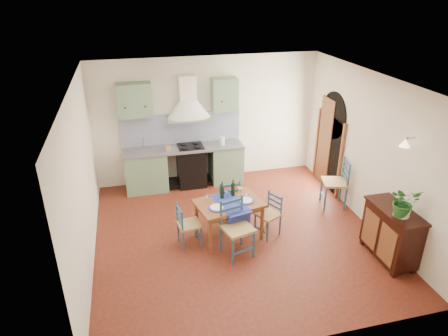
{
  "coord_description": "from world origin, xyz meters",
  "views": [
    {
      "loc": [
        -1.69,
        -5.85,
        4.21
      ],
      "look_at": [
        -0.16,
        0.3,
        1.23
      ],
      "focal_mm": 32.0,
      "sensor_mm": 36.0,
      "label": 1
    }
  ],
  "objects_px": {
    "sideboard": "(391,232)",
    "potted_plant": "(404,202)",
    "chair_near": "(236,228)",
    "dining_table": "(229,206)"
  },
  "relations": [
    {
      "from": "sideboard",
      "to": "potted_plant",
      "type": "distance_m",
      "value": 0.69
    },
    {
      "from": "chair_near",
      "to": "potted_plant",
      "type": "relative_size",
      "value": 2.07
    },
    {
      "from": "dining_table",
      "to": "potted_plant",
      "type": "height_order",
      "value": "potted_plant"
    },
    {
      "from": "sideboard",
      "to": "dining_table",
      "type": "bearing_deg",
      "value": 153.27
    },
    {
      "from": "dining_table",
      "to": "potted_plant",
      "type": "distance_m",
      "value": 2.8
    },
    {
      "from": "dining_table",
      "to": "potted_plant",
      "type": "bearing_deg",
      "value": -30.42
    },
    {
      "from": "chair_near",
      "to": "potted_plant",
      "type": "bearing_deg",
      "value": -20.54
    },
    {
      "from": "dining_table",
      "to": "sideboard",
      "type": "xyz_separation_m",
      "value": [
        2.41,
        -1.21,
        -0.13
      ]
    },
    {
      "from": "dining_table",
      "to": "sideboard",
      "type": "relative_size",
      "value": 1.2
    },
    {
      "from": "chair_near",
      "to": "sideboard",
      "type": "relative_size",
      "value": 0.95
    }
  ]
}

